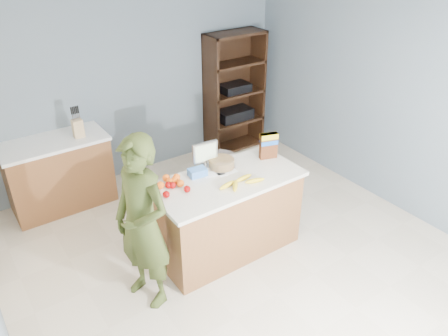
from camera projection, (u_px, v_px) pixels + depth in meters
floor at (243, 263)px, 4.64m from camera, size 4.50×5.00×0.02m
walls at (247, 120)px, 3.83m from camera, size 4.52×5.02×2.51m
counter_peninsula at (227, 217)px, 4.65m from camera, size 1.56×0.76×0.90m
back_cabinet at (59, 173)px, 5.39m from camera, size 1.24×0.62×0.90m
shelving_unit at (233, 94)px, 6.66m from camera, size 0.90×0.40×1.80m
person at (142, 224)px, 3.83m from camera, size 0.57×0.71×1.70m
knife_block at (78, 128)px, 5.21m from camera, size 0.12×0.10×0.31m
envelopes at (220, 173)px, 4.51m from camera, size 0.36×0.18×0.00m
bananas at (240, 182)px, 4.31m from camera, size 0.49×0.20×0.05m
apples at (174, 188)px, 4.19m from camera, size 0.28×0.24×0.07m
oranges at (169, 182)px, 4.29m from camera, size 0.33×0.25×0.07m
blue_carton at (197, 172)px, 4.44m from camera, size 0.19×0.14×0.08m
salad_bowl at (222, 162)px, 4.59m from camera, size 0.30×0.30×0.13m
tv at (205, 153)px, 4.55m from camera, size 0.28×0.12×0.28m
cereal_box at (269, 144)px, 4.72m from camera, size 0.21×0.13×0.29m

